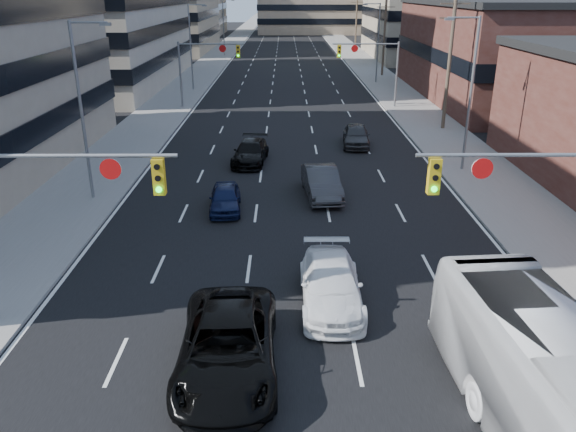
{
  "coord_description": "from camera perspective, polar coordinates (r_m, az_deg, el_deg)",
  "views": [
    {
      "loc": [
        -0.34,
        -7.92,
        10.29
      ],
      "look_at": [
        -0.24,
        12.17,
        2.2
      ],
      "focal_mm": 35.0,
      "sensor_mm": 36.0,
      "label": 1
    }
  ],
  "objects": [
    {
      "name": "utility_pole_midblock",
      "position": [
        75.11,
        9.8,
        18.19
      ],
      "size": [
        2.2,
        0.28,
        11.0
      ],
      "color": "#4C3D2D",
      "rests_on": "ground"
    },
    {
      "name": "sidewalk_right",
      "position": [
        138.8,
        4.81,
        17.64
      ],
      "size": [
        5.0,
        300.0,
        0.15
      ],
      "primitive_type": "cube",
      "color": "slate",
      "rests_on": "ground"
    },
    {
      "name": "streetlight_right_near",
      "position": [
        35.01,
        17.89,
        12.3
      ],
      "size": [
        2.03,
        0.22,
        9.0
      ],
      "color": "slate",
      "rests_on": "ground"
    },
    {
      "name": "sedan_black_far",
      "position": [
        36.12,
        -3.84,
        6.49
      ],
      "size": [
        2.41,
        5.0,
        1.41
      ],
      "primitive_type": "imported",
      "rotation": [
        0.0,
        0.0,
        -0.09
      ],
      "color": "black",
      "rests_on": "ground"
    },
    {
      "name": "streetlight_left_far",
      "position": [
        98.57,
        -6.47,
        18.76
      ],
      "size": [
        2.03,
        0.22,
        9.0
      ],
      "color": "slate",
      "rests_on": "ground"
    },
    {
      "name": "storefront_right_mid",
      "position": [
        63.1,
        23.22,
        14.98
      ],
      "size": [
        20.0,
        30.0,
        9.0
      ],
      "primitive_type": "cube",
      "color": "#472119",
      "rests_on": "ground"
    },
    {
      "name": "signal_near_left",
      "position": [
        18.42,
        -22.99,
        1.24
      ],
      "size": [
        6.59,
        0.33,
        6.0
      ],
      "color": "slate",
      "rests_on": "ground"
    },
    {
      "name": "signal_far_left",
      "position": [
        53.76,
        -8.46,
        15.31
      ],
      "size": [
        6.09,
        0.33,
        6.0
      ],
      "color": "slate",
      "rests_on": "ground"
    },
    {
      "name": "white_van",
      "position": [
        19.8,
        4.38,
        -6.96
      ],
      "size": [
        2.1,
        5.16,
        1.5
      ],
      "primitive_type": "imported",
      "rotation": [
        0.0,
        0.0,
        -0.0
      ],
      "color": "white",
      "rests_on": "ground"
    },
    {
      "name": "bg_block_right",
      "position": [
        141.73,
        13.69,
        19.62
      ],
      "size": [
        22.0,
        22.0,
        12.0
      ],
      "primitive_type": "cube",
      "color": "gray",
      "rests_on": "ground"
    },
    {
      "name": "streetlight_left_mid",
      "position": [
        63.92,
        -9.73,
        16.94
      ],
      "size": [
        2.03,
        0.22,
        9.0
      ],
      "color": "slate",
      "rests_on": "ground"
    },
    {
      "name": "utility_pole_block",
      "position": [
        45.9,
        16.15,
        15.47
      ],
      "size": [
        2.2,
        0.28,
        11.0
      ],
      "color": "#4C3D2D",
      "rests_on": "ground"
    },
    {
      "name": "office_right_far",
      "position": [
        99.27,
        15.37,
        19.31
      ],
      "size": [
        22.0,
        28.0,
        14.0
      ],
      "primitive_type": "cube",
      "color": "gray",
      "rests_on": "ground"
    },
    {
      "name": "black_pickup",
      "position": [
        16.56,
        -6.15,
        -13.01
      ],
      "size": [
        2.97,
        6.14,
        1.69
      ],
      "primitive_type": "imported",
      "rotation": [
        0.0,
        0.0,
        0.03
      ],
      "color": "black",
      "rests_on": "ground"
    },
    {
      "name": "streetlight_right_far",
      "position": [
        68.96,
        9.02,
        17.32
      ],
      "size": [
        2.03,
        0.22,
        9.0
      ],
      "color": "slate",
      "rests_on": "ground"
    },
    {
      "name": "sedan_grey_right",
      "position": [
        40.41,
        6.93,
        8.14
      ],
      "size": [
        2.19,
        4.63,
        1.53
      ],
      "primitive_type": "imported",
      "rotation": [
        0.0,
        0.0,
        -0.09
      ],
      "color": "#2F2F31",
      "rests_on": "ground"
    },
    {
      "name": "road_surface",
      "position": [
        138.3,
        -0.18,
        17.67
      ],
      "size": [
        18.0,
        300.0,
        0.02
      ],
      "primitive_type": "cube",
      "color": "black",
      "rests_on": "ground"
    },
    {
      "name": "signal_far_right",
      "position": [
        53.86,
        8.57,
        15.32
      ],
      "size": [
        6.09,
        0.33,
        6.0
      ],
      "color": "slate",
      "rests_on": "ground"
    },
    {
      "name": "sedan_grey_center",
      "position": [
        29.99,
        3.43,
        3.42
      ],
      "size": [
        2.12,
        4.94,
        1.58
      ],
      "primitive_type": "imported",
      "rotation": [
        0.0,
        0.0,
        0.09
      ],
      "color": "#2E2E30",
      "rests_on": "ground"
    },
    {
      "name": "sidewalk_left",
      "position": [
        138.75,
        -5.16,
        17.63
      ],
      "size": [
        5.0,
        300.0,
        0.15
      ],
      "primitive_type": "cube",
      "color": "slate",
      "rests_on": "ground"
    },
    {
      "name": "streetlight_left_near",
      "position": [
        30.12,
        -20.05,
        10.62
      ],
      "size": [
        2.03,
        0.22,
        9.0
      ],
      "color": "slate",
      "rests_on": "ground"
    },
    {
      "name": "utility_pole_distant",
      "position": [
        104.77,
        6.96,
        19.31
      ],
      "size": [
        2.2,
        0.28,
        11.0
      ],
      "color": "#4C3D2D",
      "rests_on": "ground"
    },
    {
      "name": "signal_near_right",
      "position": [
        18.7,
        24.36,
        1.31
      ],
      "size": [
        6.59,
        0.33,
        6.0
      ],
      "color": "slate",
      "rests_on": "ground"
    },
    {
      "name": "sedan_blue",
      "position": [
        28.25,
        -6.4,
        1.83
      ],
      "size": [
        1.78,
        3.88,
        1.29
      ],
      "primitive_type": "imported",
      "rotation": [
        0.0,
        0.0,
        0.07
      ],
      "color": "#0D1436",
      "rests_on": "ground"
    },
    {
      "name": "office_left_far",
      "position": [
        110.51,
        -13.52,
        20.19
      ],
      "size": [
        20.0,
        30.0,
        16.0
      ],
      "primitive_type": "cube",
      "color": "gray",
      "rests_on": "ground"
    }
  ]
}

